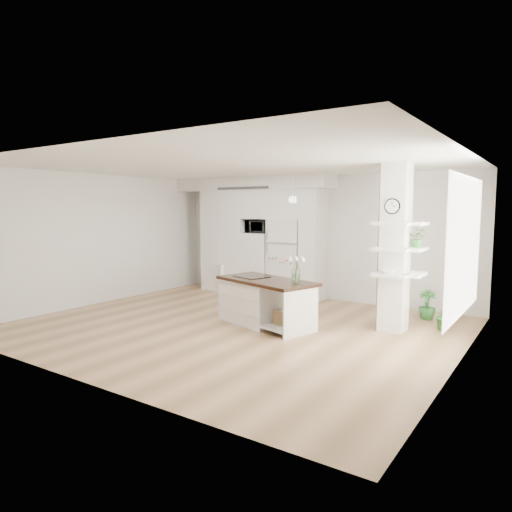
{
  "coord_description": "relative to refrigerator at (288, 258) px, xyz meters",
  "views": [
    {
      "loc": [
        4.51,
        -6.09,
        1.99
      ],
      "look_at": [
        -0.19,
        0.9,
        1.11
      ],
      "focal_mm": 32.0,
      "sensor_mm": 36.0,
      "label": 1
    }
  ],
  "objects": [
    {
      "name": "column",
      "position": [
        2.9,
        -1.55,
        0.48
      ],
      "size": [
        0.69,
        0.9,
        2.7
      ],
      "color": "silver",
      "rests_on": "floor"
    },
    {
      "name": "window",
      "position": [
        4.0,
        -2.38,
        0.62
      ],
      "size": [
        0.0,
        2.4,
        2.4
      ],
      "primitive_type": "plane",
      "rotation": [
        1.57,
        0.0,
        -1.57
      ],
      "color": "white",
      "rests_on": "room"
    },
    {
      "name": "floor_plant_b",
      "position": [
        3.1,
        -0.37,
        -0.61
      ],
      "size": [
        0.37,
        0.37,
        0.52
      ],
      "primitive_type": "imported",
      "rotation": [
        0.0,
        0.0,
        0.35
      ],
      "color": "#2D702D",
      "rests_on": "floor"
    },
    {
      "name": "cabinet_wall",
      "position": [
        -0.92,
        -0.01,
        0.63
      ],
      "size": [
        4.0,
        0.71,
        2.7
      ],
      "color": "white",
      "rests_on": "floor"
    },
    {
      "name": "refrigerator",
      "position": [
        0.0,
        0.0,
        0.0
      ],
      "size": [
        0.78,
        0.69,
        1.75
      ],
      "color": "white",
      "rests_on": "floor"
    },
    {
      "name": "room",
      "position": [
        0.53,
        -2.68,
        0.98
      ],
      "size": [
        7.04,
        6.04,
        2.72
      ],
      "color": "white",
      "rests_on": "ground"
    },
    {
      "name": "decor_bowl",
      "position": [
        2.82,
        -1.78,
        0.13
      ],
      "size": [
        0.22,
        0.22,
        0.05
      ],
      "primitive_type": "imported",
      "color": "white",
      "rests_on": "column"
    },
    {
      "name": "kitchen_island",
      "position": [
        0.75,
        -2.3,
        -0.45
      ],
      "size": [
        1.93,
        1.3,
        1.36
      ],
      "rotation": [
        0.0,
        0.0,
        -0.29
      ],
      "color": "white",
      "rests_on": "floor"
    },
    {
      "name": "bookshelf",
      "position": [
        -1.77,
        -0.19,
        -0.58
      ],
      "size": [
        0.64,
        0.49,
        0.67
      ],
      "rotation": [
        0.0,
        0.0,
        -0.34
      ],
      "color": "white",
      "rests_on": "floor"
    },
    {
      "name": "shelf_plant",
      "position": [
        3.15,
        -1.38,
        0.65
      ],
      "size": [
        0.27,
        0.23,
        0.3
      ],
      "primitive_type": "imported",
      "color": "#2D702D",
      "rests_on": "column"
    },
    {
      "name": "floor_plant_a",
      "position": [
        3.52,
        -1.01,
        -0.63
      ],
      "size": [
        0.28,
        0.23,
        0.48
      ],
      "primitive_type": "imported",
      "rotation": [
        0.0,
        0.0,
        0.07
      ],
      "color": "#2D702D",
      "rests_on": "floor"
    },
    {
      "name": "floor",
      "position": [
        0.53,
        -2.68,
        -0.88
      ],
      "size": [
        7.0,
        6.0,
        0.01
      ],
      "primitive_type": "cube",
      "color": "tan",
      "rests_on": "ground"
    },
    {
      "name": "pendant_light",
      "position": [
        2.23,
        -2.53,
        1.24
      ],
      "size": [
        0.12,
        0.12,
        0.1
      ],
      "primitive_type": "cylinder",
      "color": "white",
      "rests_on": "room"
    },
    {
      "name": "microwave",
      "position": [
        -0.75,
        -0.06,
        0.69
      ],
      "size": [
        0.54,
        0.37,
        0.3
      ],
      "primitive_type": "imported",
      "color": "#2D2D2D",
      "rests_on": "cabinet_wall"
    }
  ]
}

